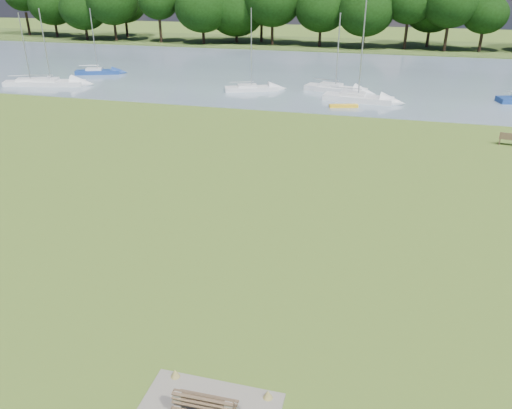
% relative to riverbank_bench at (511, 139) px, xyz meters
% --- Properties ---
extents(ground, '(220.00, 220.00, 0.00)m').
position_rel_riverbank_bench_xyz_m(ground, '(-13.61, -16.35, -0.51)').
color(ground, olive).
extents(river, '(220.00, 40.00, 0.10)m').
position_rel_riverbank_bench_xyz_m(river, '(-13.61, 25.65, -0.51)').
color(river, slate).
rests_on(river, ground).
extents(far_bank, '(220.00, 20.00, 0.40)m').
position_rel_riverbank_bench_xyz_m(far_bank, '(-13.61, 55.65, -0.51)').
color(far_bank, '#4C6626').
rests_on(far_bank, ground).
extents(riverbank_bench, '(1.70, 0.78, 1.01)m').
position_rel_riverbank_bench_xyz_m(riverbank_bench, '(0.00, 0.00, 0.00)').
color(riverbank_bench, brown).
rests_on(riverbank_bench, ground).
extents(kayak, '(2.85, 1.43, 0.28)m').
position_rel_riverbank_bench_xyz_m(kayak, '(-13.44, 8.71, -0.32)').
color(kayak, yellow).
rests_on(kayak, river).
extents(tree_line, '(159.48, 9.62, 11.64)m').
position_rel_riverbank_bench_xyz_m(tree_line, '(-5.27, 51.65, 6.38)').
color(tree_line, black).
rests_on(tree_line, far_bank).
extents(sailboat_1, '(7.03, 3.41, 8.21)m').
position_rel_riverbank_bench_xyz_m(sailboat_1, '(-15.12, 15.60, 0.05)').
color(sailboat_1, silver).
rests_on(sailboat_1, river).
extents(sailboat_2, '(7.19, 2.84, 10.32)m').
position_rel_riverbank_bench_xyz_m(sailboat_2, '(-12.37, 11.63, 0.08)').
color(sailboat_2, silver).
rests_on(sailboat_2, river).
extents(sailboat_4, '(6.08, 3.76, 8.64)m').
position_rel_riverbank_bench_xyz_m(sailboat_4, '(-24.24, 13.77, -0.04)').
color(sailboat_4, silver).
rests_on(sailboat_4, river).
extents(sailboat_5, '(6.16, 3.94, 7.96)m').
position_rel_riverbank_bench_xyz_m(sailboat_5, '(-50.12, 10.25, 0.01)').
color(sailboat_5, silver).
rests_on(sailboat_5, river).
extents(sailboat_6, '(5.78, 3.47, 8.01)m').
position_rel_riverbank_bench_xyz_m(sailboat_6, '(-46.23, 18.48, 0.02)').
color(sailboat_6, navy).
rests_on(sailboat_6, river).
extents(sailboat_8, '(7.80, 3.76, 8.43)m').
position_rel_riverbank_bench_xyz_m(sailboat_8, '(-47.71, 10.68, 0.01)').
color(sailboat_8, silver).
rests_on(sailboat_8, river).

